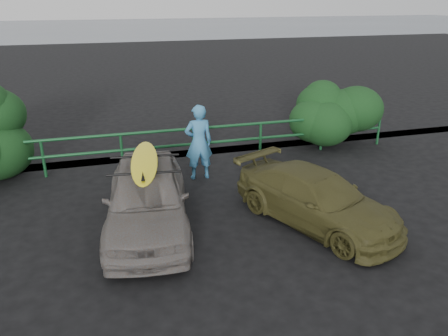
# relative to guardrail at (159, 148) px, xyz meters

# --- Properties ---
(ground) EXTENTS (80.00, 80.00, 0.00)m
(ground) POSITION_rel_guardrail_xyz_m (0.00, -5.00, -0.52)
(ground) COLOR black
(ocean) EXTENTS (200.00, 200.00, 0.00)m
(ocean) POSITION_rel_guardrail_xyz_m (0.00, 55.00, -0.52)
(ocean) COLOR slate
(ocean) RESTS_ON ground
(guardrail) EXTENTS (14.00, 0.08, 1.04)m
(guardrail) POSITION_rel_guardrail_xyz_m (0.00, 0.00, 0.00)
(guardrail) COLOR #164D26
(guardrail) RESTS_ON ground
(shrub_right) EXTENTS (3.20, 2.40, 1.98)m
(shrub_right) POSITION_rel_guardrail_xyz_m (5.00, 0.50, 0.47)
(shrub_right) COLOR #163C18
(shrub_right) RESTS_ON ground
(sedan) EXTENTS (2.12, 4.21, 1.38)m
(sedan) POSITION_rel_guardrail_xyz_m (-0.70, -3.44, 0.17)
(sedan) COLOR slate
(sedan) RESTS_ON ground
(olive_vehicle) EXTENTS (2.96, 4.11, 1.10)m
(olive_vehicle) POSITION_rel_guardrail_xyz_m (2.70, -4.17, 0.03)
(olive_vehicle) COLOR #484520
(olive_vehicle) RESTS_ON ground
(man) EXTENTS (0.72, 0.48, 1.96)m
(man) POSITION_rel_guardrail_xyz_m (0.89, -1.16, 0.46)
(man) COLOR teal
(man) RESTS_ON ground
(roof_rack) EXTENTS (1.50, 1.14, 0.05)m
(roof_rack) POSITION_rel_guardrail_xyz_m (-0.70, -3.44, 0.88)
(roof_rack) COLOR black
(roof_rack) RESTS_ON sedan
(surfboard) EXTENTS (0.82, 2.52, 0.07)m
(surfboard) POSITION_rel_guardrail_xyz_m (-0.70, -3.44, 0.94)
(surfboard) COLOR yellow
(surfboard) RESTS_ON roof_rack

